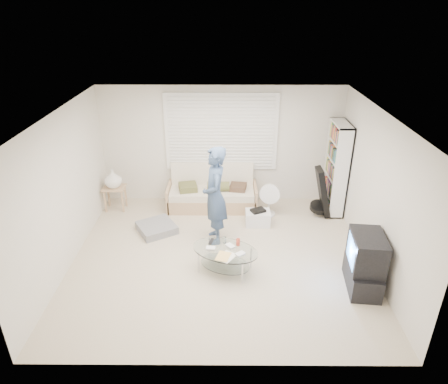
{
  "coord_description": "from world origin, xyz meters",
  "views": [
    {
      "loc": [
        0.1,
        -5.7,
        4.04
      ],
      "look_at": [
        0.07,
        0.3,
        1.11
      ],
      "focal_mm": 32.0,
      "sensor_mm": 36.0,
      "label": 1
    }
  ],
  "objects_px": {
    "futon_sofa": "(212,194)",
    "bookshelf": "(336,168)",
    "tv_unit": "(365,263)",
    "coffee_table": "(225,254)"
  },
  "relations": [
    {
      "from": "futon_sofa",
      "to": "bookshelf",
      "type": "distance_m",
      "value": 2.6
    },
    {
      "from": "tv_unit",
      "to": "coffee_table",
      "type": "xyz_separation_m",
      "value": [
        -2.1,
        0.4,
        -0.12
      ]
    },
    {
      "from": "bookshelf",
      "to": "tv_unit",
      "type": "distance_m",
      "value": 2.55
    },
    {
      "from": "futon_sofa",
      "to": "coffee_table",
      "type": "height_order",
      "value": "futon_sofa"
    },
    {
      "from": "bookshelf",
      "to": "tv_unit",
      "type": "bearing_deg",
      "value": -92.87
    },
    {
      "from": "tv_unit",
      "to": "bookshelf",
      "type": "bearing_deg",
      "value": 87.13
    },
    {
      "from": "futon_sofa",
      "to": "bookshelf",
      "type": "relative_size",
      "value": 0.99
    },
    {
      "from": "futon_sofa",
      "to": "tv_unit",
      "type": "height_order",
      "value": "same"
    },
    {
      "from": "tv_unit",
      "to": "coffee_table",
      "type": "height_order",
      "value": "tv_unit"
    },
    {
      "from": "bookshelf",
      "to": "futon_sofa",
      "type": "bearing_deg",
      "value": 177.26
    }
  ]
}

